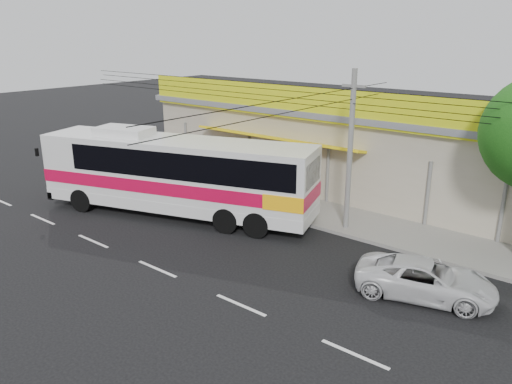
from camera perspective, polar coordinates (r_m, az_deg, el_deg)
ground at (r=20.15m, az=-5.77°, el=-6.28°), size 120.00×120.00×0.00m
sidewalk at (r=24.42m, az=4.13°, el=-1.66°), size 30.00×3.20×0.15m
lane_markings at (r=18.64m, az=-11.22°, el=-8.63°), size 50.00×0.12×0.01m
storefront_building at (r=28.39m, az=10.68°, el=5.52°), size 22.60×9.20×5.70m
coach_bus at (r=23.03m, az=-8.67°, el=2.34°), size 13.13×6.59×3.98m
motorbike_red at (r=32.48m, az=-13.87°, el=3.95°), size 2.13×0.77×1.11m
motorbike_dark at (r=31.99m, az=-11.04°, el=3.98°), size 1.94×0.55×1.16m
white_car at (r=17.19m, az=18.79°, el=-9.41°), size 4.78×3.18×1.22m
utility_pole at (r=20.62m, az=11.04°, el=10.39°), size 34.00×14.00×6.85m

